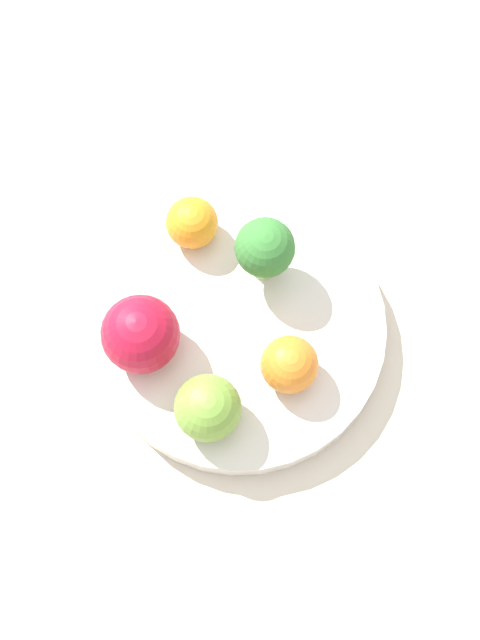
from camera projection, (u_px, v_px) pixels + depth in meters
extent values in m
plane|color=gray|center=(240.00, 342.00, 0.73)|extent=(6.00, 6.00, 0.00)
cube|color=beige|center=(240.00, 338.00, 0.72)|extent=(1.20, 1.20, 0.02)
cylinder|color=silver|center=(240.00, 329.00, 0.70)|extent=(0.23, 0.23, 0.03)
cylinder|color=#99C17A|center=(264.00, 262.00, 0.69)|extent=(0.02, 0.02, 0.03)
sphere|color=#387A33|center=(265.00, 248.00, 0.66)|extent=(0.05, 0.05, 0.05)
sphere|color=#B7142D|center=(141.00, 334.00, 0.65)|extent=(0.06, 0.06, 0.06)
sphere|color=olive|center=(208.00, 408.00, 0.64)|extent=(0.05, 0.05, 0.05)
sphere|color=orange|center=(289.00, 365.00, 0.66)|extent=(0.04, 0.04, 0.04)
sphere|color=orange|center=(192.00, 223.00, 0.69)|extent=(0.04, 0.04, 0.04)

